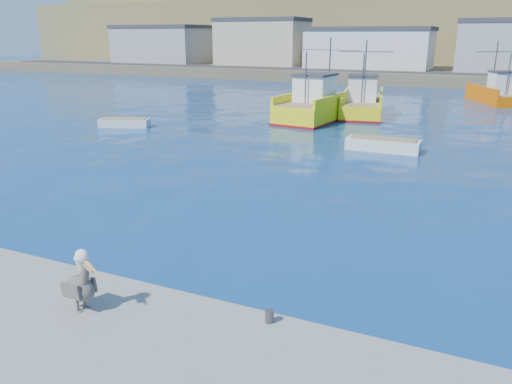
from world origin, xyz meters
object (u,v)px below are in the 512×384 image
trawler_yellow_a (321,105)px  pelican (81,284)px  skiff_mid (383,146)px  skiff_left (124,124)px  boat_orange (496,93)px  trawler_yellow_b (362,103)px

trawler_yellow_a → pelican: (4.19, -32.24, 0.14)m
trawler_yellow_a → skiff_mid: size_ratio=2.72×
skiff_mid → pelican: pelican is taller
skiff_left → boat_orange: bearing=46.0°
skiff_mid → pelican: size_ratio=2.72×
pelican → trawler_yellow_b: bearing=92.4°
boat_orange → pelican: bearing=-100.6°
trawler_yellow_a → skiff_left: 15.89m
boat_orange → skiff_left: boat_orange is taller
boat_orange → skiff_left: 36.68m
skiff_left → pelican: (16.44, -22.15, 0.92)m
skiff_mid → trawler_yellow_b: bearing=107.9°
pelican → trawler_yellow_a: bearing=97.4°
skiff_mid → trawler_yellow_a: bearing=124.8°
trawler_yellow_b → skiff_left: (-14.93, -13.43, -0.70)m
trawler_yellow_b → skiff_left: trawler_yellow_b is taller
boat_orange → pelican: 49.35m
trawler_yellow_a → skiff_mid: trawler_yellow_a is taller
skiff_mid → pelican: bearing=-97.3°
skiff_left → skiff_mid: 19.28m
trawler_yellow_a → skiff_left: bearing=-140.5°
trawler_yellow_a → trawler_yellow_b: (2.67, 3.35, -0.09)m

